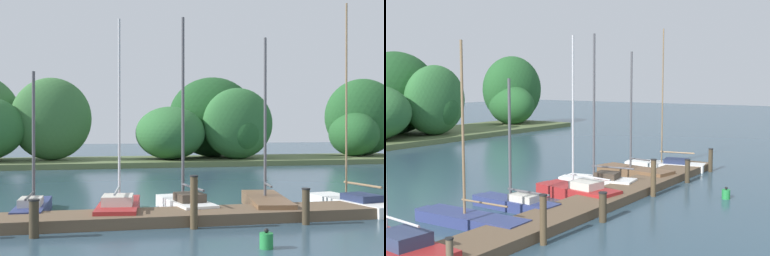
# 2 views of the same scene
# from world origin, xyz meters

# --- Properties ---
(dock_pier) EXTENTS (20.19, 1.80, 0.35)m
(dock_pier) POSITION_xyz_m (0.00, 11.02, 0.17)
(dock_pier) COLOR brown
(dock_pier) RESTS_ON ground
(far_shore) EXTENTS (53.77, 8.45, 7.25)m
(far_shore) POSITION_xyz_m (6.25, 35.31, 2.99)
(far_shore) COLOR #56663D
(far_shore) RESTS_ON ground
(sailboat_2) EXTENTS (1.06, 3.89, 4.92)m
(sailboat_2) POSITION_xyz_m (-2.63, 13.34, 0.31)
(sailboat_2) COLOR navy
(sailboat_2) RESTS_ON ground
(sailboat_3) EXTENTS (1.77, 4.01, 6.67)m
(sailboat_3) POSITION_xyz_m (0.23, 12.43, 0.33)
(sailboat_3) COLOR maroon
(sailboat_3) RESTS_ON ground
(sailboat_4) EXTENTS (1.68, 3.64, 6.91)m
(sailboat_4) POSITION_xyz_m (2.56, 12.86, 0.38)
(sailboat_4) COLOR white
(sailboat_4) RESTS_ON ground
(sailboat_5) EXTENTS (1.91, 4.28, 6.24)m
(sailboat_5) POSITION_xyz_m (5.50, 12.60, 0.32)
(sailboat_5) COLOR brown
(sailboat_5) RESTS_ON ground
(sailboat_6) EXTENTS (1.95, 4.43, 7.58)m
(sailboat_6) POSITION_xyz_m (8.63, 12.23, 0.28)
(sailboat_6) COLOR white
(sailboat_6) RESTS_ON ground
(mooring_piling_2) EXTENTS (0.30, 0.30, 1.05)m
(mooring_piling_2) POSITION_xyz_m (-2.24, 9.67, 0.53)
(mooring_piling_2) COLOR #3D3323
(mooring_piling_2) RESTS_ON ground
(mooring_piling_3) EXTENTS (0.26, 0.26, 1.58)m
(mooring_piling_3) POSITION_xyz_m (2.26, 9.91, 0.80)
(mooring_piling_3) COLOR #4C3D28
(mooring_piling_3) RESTS_ON ground
(mooring_piling_4) EXTENTS (0.27, 0.27, 1.12)m
(mooring_piling_4) POSITION_xyz_m (5.77, 9.80, 0.57)
(mooring_piling_4) COLOR #3D3323
(mooring_piling_4) RESTS_ON ground
(channel_buoy_0) EXTENTS (0.34, 0.34, 0.51)m
(channel_buoy_0) POSITION_xyz_m (3.51, 7.23, 0.20)
(channel_buoy_0) COLOR #23843D
(channel_buoy_0) RESTS_ON ground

